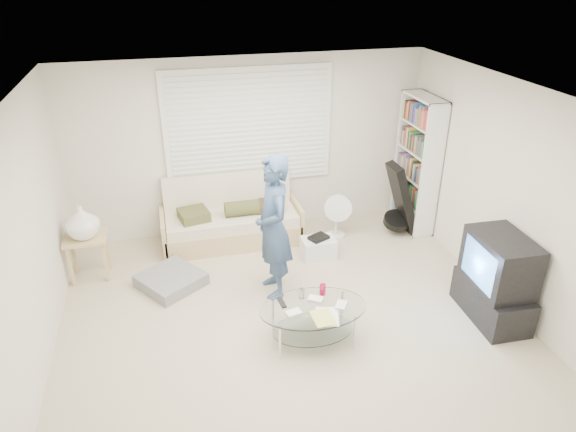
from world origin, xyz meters
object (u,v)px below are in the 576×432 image
object	(u,v)px
futon_sofa	(231,221)
bookshelf	(417,164)
coffee_table	(313,313)
tv_unit	(496,279)

from	to	relation	value
futon_sofa	bookshelf	world-z (taller)	bookshelf
bookshelf	coffee_table	bearing A→B (deg)	-135.62
coffee_table	futon_sofa	bearing A→B (deg)	102.38
futon_sofa	tv_unit	distance (m)	3.53
futon_sofa	tv_unit	world-z (taller)	tv_unit
bookshelf	futon_sofa	bearing A→B (deg)	175.93
tv_unit	coffee_table	distance (m)	2.06
futon_sofa	coffee_table	bearing A→B (deg)	-77.62
futon_sofa	coffee_table	size ratio (longest dim) A/B	1.67
futon_sofa	tv_unit	size ratio (longest dim) A/B	1.91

